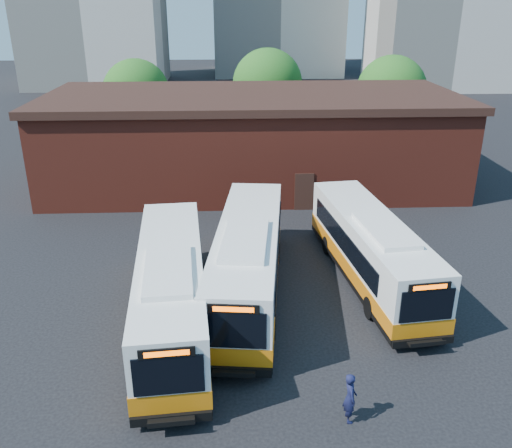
{
  "coord_description": "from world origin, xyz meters",
  "views": [
    {
      "loc": [
        -1.54,
        -18.1,
        12.33
      ],
      "look_at": [
        -0.48,
        4.33,
        3.05
      ],
      "focal_mm": 38.0,
      "sensor_mm": 36.0,
      "label": 1
    }
  ],
  "objects_px": {
    "bus_mideast": "(248,263)",
    "transit_worker": "(350,397)",
    "bus_midwest": "(171,292)",
    "bus_east": "(370,251)"
  },
  "relations": [
    {
      "from": "bus_mideast",
      "to": "bus_midwest",
      "type": "bearing_deg",
      "value": -136.62
    },
    {
      "from": "bus_mideast",
      "to": "transit_worker",
      "type": "height_order",
      "value": "bus_mideast"
    },
    {
      "from": "transit_worker",
      "to": "bus_mideast",
      "type": "bearing_deg",
      "value": 17.46
    },
    {
      "from": "bus_east",
      "to": "transit_worker",
      "type": "height_order",
      "value": "bus_east"
    },
    {
      "from": "bus_east",
      "to": "transit_worker",
      "type": "distance_m",
      "value": 9.67
    },
    {
      "from": "bus_midwest",
      "to": "transit_worker",
      "type": "xyz_separation_m",
      "value": [
        6.07,
        -5.73,
        -0.66
      ]
    },
    {
      "from": "bus_midwest",
      "to": "transit_worker",
      "type": "height_order",
      "value": "bus_midwest"
    },
    {
      "from": "bus_east",
      "to": "transit_worker",
      "type": "bearing_deg",
      "value": -113.85
    },
    {
      "from": "bus_east",
      "to": "transit_worker",
      "type": "relative_size",
      "value": 7.03
    },
    {
      "from": "bus_east",
      "to": "transit_worker",
      "type": "xyz_separation_m",
      "value": [
        -2.85,
        -9.22,
        -0.62
      ]
    }
  ]
}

